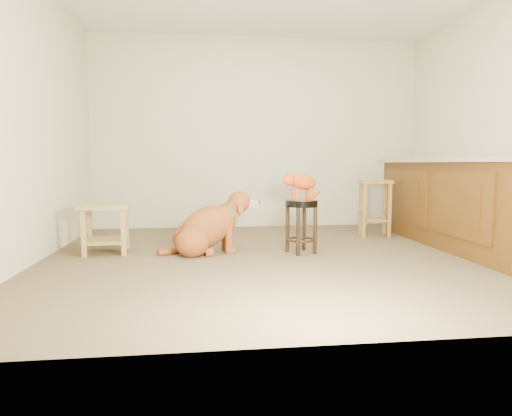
{
  "coord_description": "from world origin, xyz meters",
  "views": [
    {
      "loc": [
        -0.73,
        -3.95,
        0.88
      ],
      "look_at": [
        -0.24,
        0.2,
        0.45
      ],
      "focal_mm": 30.0,
      "sensor_mm": 36.0,
      "label": 1
    }
  ],
  "objects": [
    {
      "name": "floor",
      "position": [
        0.0,
        0.0,
        0.0
      ],
      "size": [
        4.5,
        4.0,
        0.01
      ],
      "primitive_type": "cube",
      "color": "brown",
      "rests_on": "ground"
    },
    {
      "name": "room_shell",
      "position": [
        0.0,
        0.0,
        1.68
      ],
      "size": [
        4.54,
        4.04,
        2.62
      ],
      "color": "beige",
      "rests_on": "ground"
    },
    {
      "name": "cabinet_run",
      "position": [
        1.94,
        0.3,
        0.44
      ],
      "size": [
        0.7,
        2.56,
        0.94
      ],
      "color": "#50300E",
      "rests_on": "ground"
    },
    {
      "name": "padded_stool",
      "position": [
        0.21,
        0.15,
        0.37
      ],
      "size": [
        0.35,
        0.35,
        0.53
      ],
      "rotation": [
        0.0,
        0.0,
        0.35
      ],
      "color": "black",
      "rests_on": "ground"
    },
    {
      "name": "wood_stool",
      "position": [
        1.33,
        1.06,
        0.36
      ],
      "size": [
        0.44,
        0.44,
        0.68
      ],
      "rotation": [
        0.0,
        0.0,
        -0.22
      ],
      "color": "brown",
      "rests_on": "ground"
    },
    {
      "name": "side_table",
      "position": [
        -1.72,
        0.38,
        0.32
      ],
      "size": [
        0.51,
        0.51,
        0.49
      ],
      "rotation": [
        0.0,
        0.0,
        0.1
      ],
      "color": "#9A7E47",
      "rests_on": "ground"
    },
    {
      "name": "golden_retriever",
      "position": [
        -0.72,
        0.24,
        0.24
      ],
      "size": [
        1.02,
        0.55,
        0.65
      ],
      "rotation": [
        0.0,
        0.0,
        0.18
      ],
      "color": "brown",
      "rests_on": "ground"
    },
    {
      "name": "tabby_kitten",
      "position": [
        0.19,
        0.15,
        0.7
      ],
      "size": [
        0.45,
        0.31,
        0.32
      ],
      "rotation": [
        0.0,
        0.0,
        0.35
      ],
      "color": "#A63A10",
      "rests_on": "padded_stool"
    }
  ]
}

